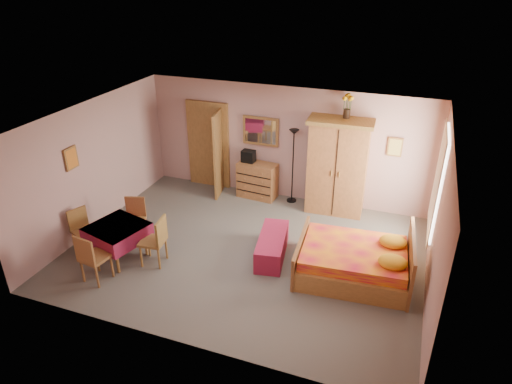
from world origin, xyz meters
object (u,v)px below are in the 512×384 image
at_px(chair_west, 84,231).
at_px(chair_south, 95,257).
at_px(bench, 272,246).
at_px(chest_of_drawers, 257,180).
at_px(floor_lamp, 293,167).
at_px(bed, 354,253).
at_px(wall_mirror, 261,131).
at_px(wardrobe, 337,167).
at_px(dining_table, 119,242).
at_px(chair_east, 153,241).
at_px(sunflower_vase, 347,106).
at_px(chair_north, 134,221).
at_px(stereo, 248,156).

bearing_deg(chair_west, chair_south, 72.93).
bearing_deg(bench, chest_of_drawers, 116.40).
relative_size(floor_lamp, bed, 0.89).
distance_m(wall_mirror, bench, 2.96).
bearing_deg(bench, wardrobe, 70.98).
relative_size(floor_lamp, wardrobe, 0.82).
height_order(dining_table, chair_south, chair_south).
height_order(chest_of_drawers, chair_east, chair_east).
height_order(chair_south, chair_east, chair_east).
xyz_separation_m(bed, chair_south, (-4.12, -1.64, 0.02)).
xyz_separation_m(wall_mirror, chair_south, (-1.52, -4.12, -1.09)).
distance_m(dining_table, chair_south, 0.71).
bearing_deg(sunflower_vase, chair_west, -142.06).
bearing_deg(chair_east, chair_south, 131.79).
distance_m(sunflower_vase, chair_south, 5.58).
height_order(wardrobe, chair_west, wardrobe).
bearing_deg(chair_north, wall_mirror, -137.03).
bearing_deg(chair_west, bed, 124.72).
distance_m(chest_of_drawers, wall_mirror, 1.15).
height_order(stereo, bed, stereo).
bearing_deg(chair_east, bed, -83.79).
height_order(chest_of_drawers, wardrobe, wardrobe).
height_order(floor_lamp, dining_table, floor_lamp).
height_order(wardrobe, chair_north, wardrobe).
height_order(floor_lamp, chair_east, floor_lamp).
relative_size(sunflower_vase, bench, 0.40).
bearing_deg(bench, floor_lamp, 96.83).
xyz_separation_m(stereo, dining_table, (-1.32, -3.25, -0.64)).
bearing_deg(bed, chair_west, -173.62).
xyz_separation_m(wall_mirror, chair_north, (-1.62, -2.80, -1.12)).
bearing_deg(sunflower_vase, chair_south, -130.70).
relative_size(wall_mirror, sunflower_vase, 1.65).
relative_size(dining_table, chair_north, 1.07).
distance_m(wardrobe, chair_east, 4.15).
height_order(wall_mirror, wardrobe, wardrobe).
distance_m(wall_mirror, sunflower_vase, 2.07).
relative_size(sunflower_vase, chair_north, 0.59).
xyz_separation_m(floor_lamp, chair_west, (-3.14, -3.28, -0.45)).
distance_m(stereo, bench, 2.70).
xyz_separation_m(chest_of_drawers, sunflower_vase, (1.90, 0.07, 1.94)).
relative_size(wall_mirror, chair_west, 1.01).
height_order(wardrobe, bed, wardrobe).
relative_size(bench, chair_east, 1.37).
height_order(wall_mirror, stereo, wall_mirror).
bearing_deg(bed, sunflower_vase, 101.98).
bearing_deg(wall_mirror, wardrobe, -8.26).
xyz_separation_m(floor_lamp, chair_south, (-2.34, -3.97, -0.40)).
bearing_deg(dining_table, bench, 21.15).
bearing_deg(chair_south, stereo, 80.19).
bearing_deg(floor_lamp, wall_mirror, 169.59).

